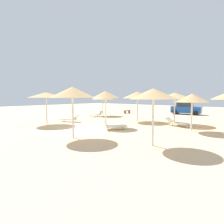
# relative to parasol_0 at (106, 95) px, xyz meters

# --- Properties ---
(ground_plane) EXTENTS (80.00, 80.00, 0.00)m
(ground_plane) POSITION_rel_parasol_0_xyz_m (0.08, -2.28, -2.70)
(ground_plane) COLOR #DBBA8C
(parasol_0) EXTENTS (2.33, 2.33, 3.02)m
(parasol_0) POSITION_rel_parasol_0_xyz_m (0.00, 0.00, 0.00)
(parasol_0) COLOR silver
(parasol_0) RESTS_ON ground
(parasol_1) EXTENTS (2.92, 2.92, 2.84)m
(parasol_1) POSITION_rel_parasol_0_xyz_m (-6.44, 6.20, -0.22)
(parasol_1) COLOR silver
(parasol_1) RESTS_ON ground
(parasol_2) EXTENTS (3.20, 3.20, 2.93)m
(parasol_2) POSITION_rel_parasol_0_xyz_m (-5.02, -2.65, -0.02)
(parasol_2) COLOR silver
(parasol_2) RESTS_ON ground
(parasol_3) EXTENTS (2.38, 2.38, 2.77)m
(parasol_3) POSITION_rel_parasol_0_xyz_m (6.13, 2.81, -0.27)
(parasol_3) COLOR silver
(parasol_3) RESTS_ON ground
(parasol_4) EXTENTS (3.07, 3.07, 3.06)m
(parasol_4) POSITION_rel_parasol_0_xyz_m (0.09, 4.66, 0.00)
(parasol_4) COLOR silver
(parasol_4) RESTS_ON ground
(parasol_5) EXTENTS (2.46, 2.46, 2.97)m
(parasol_5) POSITION_rel_parasol_0_xyz_m (6.02, -2.77, -0.02)
(parasol_5) COLOR silver
(parasol_5) RESTS_ON ground
(parasol_6) EXTENTS (2.75, 2.75, 3.15)m
(parasol_6) POSITION_rel_parasol_0_xyz_m (1.42, -4.42, 0.10)
(parasol_6) COLOR silver
(parasol_6) RESTS_ON ground
(parasol_7) EXTENTS (3.13, 3.13, 2.90)m
(parasol_7) POSITION_rel_parasol_0_xyz_m (3.77, 5.32, -0.09)
(parasol_7) COLOR silver
(parasol_7) RESTS_ON ground
(lounger_0) EXTENTS (1.62, 1.87, 0.79)m
(lounger_0) POSITION_rel_parasol_0_xyz_m (1.54, -0.69, -2.38)
(lounger_0) COLOR silver
(lounger_0) RESTS_ON ground
(lounger_1) EXTENTS (0.89, 1.98, 0.64)m
(lounger_1) POSITION_rel_parasol_0_xyz_m (-6.28, 4.87, -2.39)
(lounger_1) COLOR silver
(lounger_1) RESTS_ON ground
(lounger_2) EXTENTS (1.95, 1.52, 0.71)m
(lounger_2) POSITION_rel_parasol_0_xyz_m (-4.70, -0.31, -2.39)
(lounger_2) COLOR silver
(lounger_2) RESTS_ON ground
(lounger_3) EXTENTS (1.94, 0.80, 0.71)m
(lounger_3) POSITION_rel_parasol_0_xyz_m (4.41, 4.21, -2.39)
(lounger_3) COLOR silver
(lounger_3) RESTS_ON ground
(bench_0) EXTENTS (0.48, 1.52, 0.49)m
(bench_0) POSITION_rel_parasol_0_xyz_m (-5.91, 10.90, -2.36)
(bench_0) COLOR brown
(bench_0) RESTS_ON ground
(parked_car) EXTENTS (4.20, 2.44, 1.72)m
(parked_car) POSITION_rel_parasol_0_xyz_m (1.25, 15.33, -1.88)
(parked_car) COLOR #194C9E
(parked_car) RESTS_ON ground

